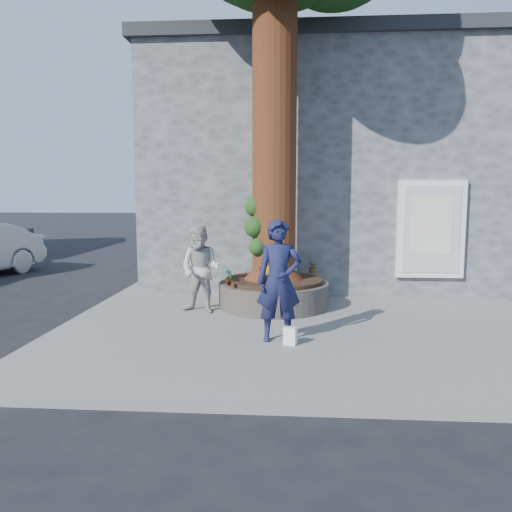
{
  "coord_description": "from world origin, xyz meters",
  "views": [
    {
      "loc": [
        1.17,
        -8.35,
        2.47
      ],
      "look_at": [
        0.46,
        1.56,
        1.25
      ],
      "focal_mm": 35.0,
      "sensor_mm": 36.0,
      "label": 1
    }
  ],
  "objects": [
    {
      "name": "shopping_bag",
      "position": [
        1.16,
        -0.68,
        0.26
      ],
      "size": [
        0.23,
        0.18,
        0.28
      ],
      "primitive_type": "cube",
      "rotation": [
        0.0,
        0.0,
        -0.32
      ],
      "color": "white",
      "rests_on": "pavement"
    },
    {
      "name": "planter",
      "position": [
        0.8,
        2.0,
        0.41
      ],
      "size": [
        2.3,
        2.3,
        0.6
      ],
      "color": "black",
      "rests_on": "pavement"
    },
    {
      "name": "man",
      "position": [
        0.97,
        -0.47,
        1.1
      ],
      "size": [
        0.75,
        0.53,
        1.96
      ],
      "primitive_type": "imported",
      "rotation": [
        0.0,
        0.0,
        0.09
      ],
      "color": "#15193B",
      "rests_on": "pavement"
    },
    {
      "name": "plant_a",
      "position": [
        -0.04,
        1.15,
        0.88
      ],
      "size": [
        0.2,
        0.2,
        0.32
      ],
      "primitive_type": "imported",
      "rotation": [
        0.0,
        0.0,
        0.8
      ],
      "color": "gray",
      "rests_on": "planter"
    },
    {
      "name": "stone_shop",
      "position": [
        2.5,
        7.2,
        3.16
      ],
      "size": [
        10.3,
        8.3,
        6.3
      ],
      "color": "#505355",
      "rests_on": "ground"
    },
    {
      "name": "plant_c",
      "position": [
        0.62,
        1.4,
        0.9
      ],
      "size": [
        0.23,
        0.23,
        0.36
      ],
      "primitive_type": "imported",
      "rotation": [
        0.0,
        0.0,
        3.29
      ],
      "color": "gray",
      "rests_on": "planter"
    },
    {
      "name": "woman",
      "position": [
        -0.64,
        1.39,
        1.0
      ],
      "size": [
        1.01,
        0.88,
        1.75
      ],
      "primitive_type": "imported",
      "rotation": [
        0.0,
        0.0,
        -0.3
      ],
      "color": "#B2B1AB",
      "rests_on": "pavement"
    },
    {
      "name": "plant_d",
      "position": [
        1.65,
        2.85,
        0.86
      ],
      "size": [
        0.3,
        0.31,
        0.28
      ],
      "primitive_type": "imported",
      "rotation": [
        0.0,
        0.0,
        5.1
      ],
      "color": "gray",
      "rests_on": "planter"
    },
    {
      "name": "pavement",
      "position": [
        1.5,
        1.0,
        0.06
      ],
      "size": [
        9.0,
        8.0,
        0.12
      ],
      "primitive_type": "cube",
      "color": "slate",
      "rests_on": "ground"
    },
    {
      "name": "yellow_line",
      "position": [
        -3.05,
        1.0,
        0.0
      ],
      "size": [
        0.1,
        30.0,
        0.01
      ],
      "primitive_type": "cube",
      "color": "yellow",
      "rests_on": "ground"
    },
    {
      "name": "plant_b",
      "position": [
        0.75,
        1.15,
        0.91
      ],
      "size": [
        0.29,
        0.29,
        0.38
      ],
      "primitive_type": "imported",
      "rotation": [
        0.0,
        0.0,
        2.33
      ],
      "color": "gray",
      "rests_on": "planter"
    },
    {
      "name": "ground",
      "position": [
        0.0,
        0.0,
        0.0
      ],
      "size": [
        120.0,
        120.0,
        0.0
      ],
      "primitive_type": "plane",
      "color": "black",
      "rests_on": "ground"
    }
  ]
}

